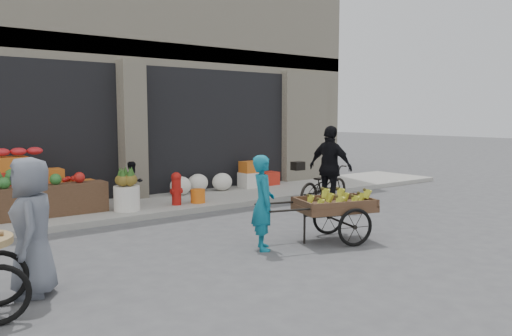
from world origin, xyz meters
TOP-DOWN VIEW (x-y plane):
  - ground at (0.00, 0.00)m, footprint 80.00×80.00m
  - sidewalk at (0.00, 4.10)m, footprint 18.00×2.20m
  - building at (0.00, 8.03)m, footprint 14.00×6.45m
  - fruit_display at (-2.48, 4.38)m, footprint 3.10×1.12m
  - pineapple_bin at (-0.75, 3.60)m, footprint 0.52×0.52m
  - fire_hydrant at (0.35, 3.55)m, footprint 0.22×0.22m
  - orange_bucket at (0.85, 3.50)m, footprint 0.32×0.32m
  - right_bay_goods at (2.61, 4.70)m, footprint 3.35×0.60m
  - seated_person at (-0.35, 4.20)m, footprint 0.51×0.43m
  - banana_cart at (1.12, -0.32)m, footprint 2.19×1.36m
  - vendor_woman at (-0.08, -0.04)m, footprint 0.56×0.63m
  - vendor_grey at (-3.36, 0.01)m, footprint 0.69×0.88m
  - bicycle at (3.32, 2.08)m, footprint 1.79×0.88m
  - cyclist at (3.12, 1.68)m, footprint 0.62×1.13m

SIDE VIEW (x-z plane):
  - ground at x=0.00m, z-range 0.00..0.00m
  - sidewalk at x=0.00m, z-range 0.00..0.12m
  - orange_bucket at x=0.85m, z-range 0.12..0.42m
  - pineapple_bin at x=-0.75m, z-range 0.12..0.62m
  - right_bay_goods at x=2.61m, z-range 0.06..0.76m
  - bicycle at x=3.32m, z-range 0.00..0.90m
  - fire_hydrant at x=0.35m, z-range 0.15..0.86m
  - seated_person at x=-0.35m, z-range 0.12..1.05m
  - banana_cart at x=1.12m, z-range 0.19..1.05m
  - fruit_display at x=-2.48m, z-range 0.05..1.29m
  - vendor_woman at x=-0.08m, z-range 0.00..1.45m
  - vendor_grey at x=-3.36m, z-range 0.00..1.58m
  - cyclist at x=3.12m, z-range 0.00..1.82m
  - building at x=0.00m, z-range -0.13..6.87m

